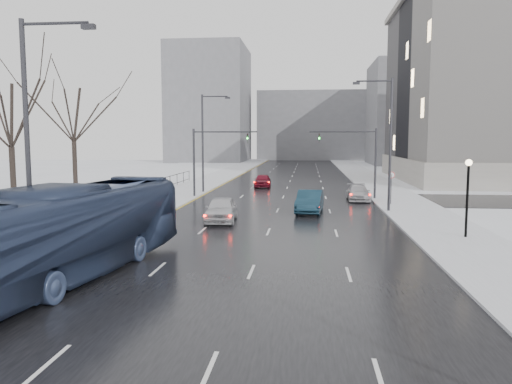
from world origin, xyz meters
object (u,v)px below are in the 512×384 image
(streetlight_r_mid, at_px, (387,138))
(streetlight_l_far, at_px, (205,138))
(no_uturn_sign, at_px, (391,178))
(sedan_center_far, at_px, (263,180))
(bus, at_px, (76,229))
(sedan_right_near, at_px, (310,201))
(tree_park_e, at_px, (76,201))
(sedan_center_near, at_px, (221,209))
(streetlight_l_near, at_px, (33,137))
(tree_park_d, at_px, (15,219))
(sedan_right_far, at_px, (358,193))
(lamppost_r_mid, at_px, (468,187))
(mast_signal_right, at_px, (364,155))
(mast_signal_left, at_px, (205,154))

(streetlight_r_mid, relative_size, streetlight_l_far, 1.00)
(no_uturn_sign, bearing_deg, sedan_center_far, 129.65)
(bus, bearing_deg, sedan_right_near, 70.36)
(tree_park_e, distance_m, sedan_center_near, 17.65)
(tree_park_e, bearing_deg, sedan_center_near, -33.05)
(tree_park_e, bearing_deg, streetlight_l_near, -67.31)
(tree_park_e, bearing_deg, sedan_center_far, 43.46)
(tree_park_d, relative_size, bus, 0.94)
(streetlight_l_near, xyz_separation_m, streetlight_l_far, (0.00, 32.00, 0.00))
(streetlight_r_mid, height_order, bus, streetlight_r_mid)
(sedan_center_near, distance_m, sedan_right_far, 16.30)
(sedan_center_far, bearing_deg, sedan_center_near, -93.59)
(sedan_right_far, bearing_deg, sedan_right_near, -118.61)
(tree_park_e, xyz_separation_m, streetlight_r_mid, (26.37, -4.00, 5.62))
(no_uturn_sign, xyz_separation_m, sedan_center_near, (-12.62, -9.62, -1.43))
(tree_park_d, distance_m, no_uturn_sign, 28.88)
(sedan_right_far, bearing_deg, streetlight_l_near, -118.97)
(streetlight_r_mid, xyz_separation_m, sedan_right_far, (-1.35, 7.07, -4.89))
(tree_park_d, relative_size, sedan_center_far, 2.79)
(lamppost_r_mid, bearing_deg, tree_park_e, 154.38)
(sedan_right_far, bearing_deg, tree_park_d, -152.04)
(tree_park_d, bearing_deg, streetlight_l_far, 61.85)
(mast_signal_right, bearing_deg, streetlight_r_mid, -84.00)
(mast_signal_right, xyz_separation_m, sedan_right_far, (-0.51, -0.93, -3.37))
(no_uturn_sign, distance_m, sedan_right_far, 4.19)
(streetlight_r_mid, bearing_deg, mast_signal_left, 152.69)
(mast_signal_right, xyz_separation_m, sedan_center_near, (-10.75, -13.61, -3.23))
(tree_park_e, relative_size, mast_signal_right, 2.08)
(lamppost_r_mid, relative_size, sedan_right_near, 0.84)
(streetlight_r_mid, xyz_separation_m, sedan_center_near, (-11.59, -5.62, -4.75))
(sedan_center_near, height_order, sedan_right_near, sedan_right_near)
(streetlight_l_near, bearing_deg, sedan_center_far, 82.15)
(tree_park_e, height_order, sedan_right_near, tree_park_e)
(no_uturn_sign, relative_size, sedan_center_near, 0.55)
(bus, height_order, sedan_right_near, bus)
(streetlight_l_near, height_order, no_uturn_sign, streetlight_l_near)
(bus, bearing_deg, streetlight_r_mid, 59.42)
(no_uturn_sign, bearing_deg, tree_park_d, -159.68)
(sedan_right_near, xyz_separation_m, sedan_center_far, (-5.32, 19.46, -0.08))
(no_uturn_sign, height_order, bus, bus)
(sedan_center_far, bearing_deg, no_uturn_sign, -52.58)
(lamppost_r_mid, xyz_separation_m, mast_signal_right, (-3.67, 18.00, 1.16))
(mast_signal_right, bearing_deg, tree_park_e, -171.10)
(lamppost_r_mid, bearing_deg, streetlight_l_near, -152.45)
(streetlight_l_near, bearing_deg, streetlight_r_mid, 50.76)
(streetlight_l_near, bearing_deg, mast_signal_right, 61.04)
(sedan_center_far, bearing_deg, mast_signal_left, -115.22)
(lamppost_r_mid, bearing_deg, sedan_center_far, 115.89)
(no_uturn_sign, bearing_deg, tree_park_e, 180.00)
(streetlight_l_far, height_order, bus, streetlight_l_far)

